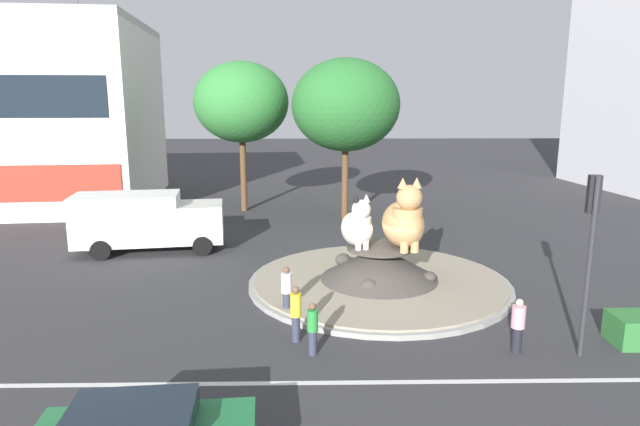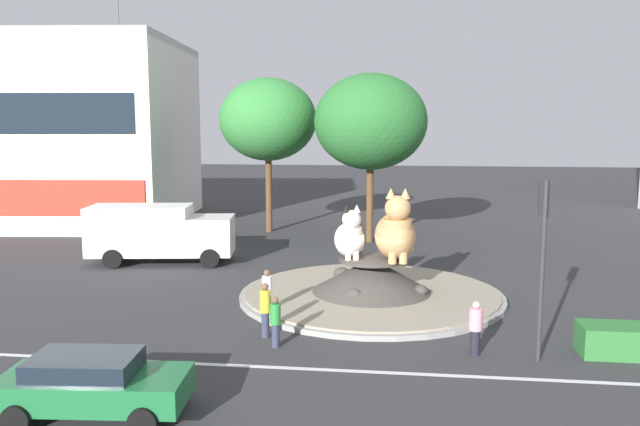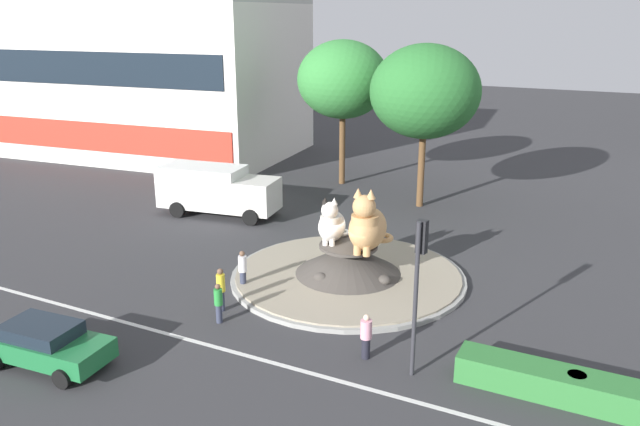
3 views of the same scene
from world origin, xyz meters
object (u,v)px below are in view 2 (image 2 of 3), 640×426
object	(u,v)px
cat_statue_calico	(396,233)
traffic_light_mast	(544,236)
cat_statue_white	(350,237)
pedestrian_yellow_shirt	(265,308)
sedan_on_far_lane	(92,383)
shophouse_block	(20,132)
second_tree_near_tower	(268,120)
pedestrian_pink_shirt	(475,327)
pedestrian_white_shirt	(267,292)
broadleaf_tree_behind_island	(371,122)
pedestrian_green_shirt	(275,321)
delivery_box_truck	(158,232)

from	to	relation	value
cat_statue_calico	traffic_light_mast	world-z (taller)	traffic_light_mast
cat_statue_white	pedestrian_yellow_shirt	xyz separation A→B (m)	(-2.28, -5.15, -1.40)
sedan_on_far_lane	shophouse_block	bearing A→B (deg)	119.52
second_tree_near_tower	sedan_on_far_lane	xyz separation A→B (m)	(1.05, -25.55, -6.20)
pedestrian_yellow_shirt	pedestrian_pink_shirt	bearing A→B (deg)	85.84
shophouse_block	second_tree_near_tower	distance (m)	18.40
cat_statue_white	pedestrian_yellow_shirt	bearing A→B (deg)	-37.78
second_tree_near_tower	pedestrian_yellow_shirt	bearing A→B (deg)	-78.84
cat_statue_calico	pedestrian_white_shirt	size ratio (longest dim) A/B	1.70
cat_statue_calico	broadleaf_tree_behind_island	bearing A→B (deg)	179.42
cat_statue_calico	traffic_light_mast	xyz separation A→B (m)	(4.11, -5.88, 1.01)
cat_statue_white	traffic_light_mast	world-z (taller)	traffic_light_mast
shophouse_block	pedestrian_yellow_shirt	distance (m)	31.98
pedestrian_yellow_shirt	shophouse_block	bearing A→B (deg)	-132.79
broadleaf_tree_behind_island	shophouse_block	bearing A→B (deg)	167.08
sedan_on_far_lane	cat_statue_white	bearing A→B (deg)	60.55
traffic_light_mast	pedestrian_green_shirt	distance (m)	8.15
pedestrian_green_shirt	delivery_box_truck	bearing A→B (deg)	-111.34
cat_statue_white	shophouse_block	world-z (taller)	shophouse_block
pedestrian_white_shirt	delivery_box_truck	distance (m)	10.69
shophouse_block	pedestrian_white_shirt	world-z (taller)	shophouse_block
pedestrian_white_shirt	delivery_box_truck	world-z (taller)	delivery_box_truck
cat_statue_calico	sedan_on_far_lane	distance (m)	12.91
cat_statue_calico	shophouse_block	world-z (taller)	shophouse_block
cat_statue_calico	second_tree_near_tower	xyz separation A→B (m)	(-7.93, 14.79, 4.37)
pedestrian_pink_shirt	sedan_on_far_lane	xyz separation A→B (m)	(-9.24, -5.06, -0.07)
traffic_light_mast	cat_statue_calico	bearing A→B (deg)	43.86
traffic_light_mast	sedan_on_far_lane	xyz separation A→B (m)	(-10.99, -4.88, -2.83)
traffic_light_mast	delivery_box_truck	bearing A→B (deg)	63.47
pedestrian_white_shirt	delivery_box_truck	xyz separation A→B (m)	(-7.03, 8.02, 0.63)
broadleaf_tree_behind_island	pedestrian_white_shirt	xyz separation A→B (m)	(-2.90, -14.86, -5.92)
pedestrian_green_shirt	pedestrian_pink_shirt	distance (m)	5.91
cat_statue_white	shophouse_block	xyz separation A→B (m)	(-24.32, 17.43, 3.81)
cat_statue_white	cat_statue_calico	size ratio (longest dim) A/B	0.78
second_tree_near_tower	pedestrian_green_shirt	distance (m)	21.91
traffic_light_mast	pedestrian_yellow_shirt	bearing A→B (deg)	92.12
second_tree_near_tower	cat_statue_calico	bearing A→B (deg)	-61.79
second_tree_near_tower	pedestrian_yellow_shirt	world-z (taller)	second_tree_near_tower
cat_statue_white	traffic_light_mast	size ratio (longest dim) A/B	0.43
cat_statue_calico	second_tree_near_tower	distance (m)	17.34
pedestrian_green_shirt	pedestrian_pink_shirt	world-z (taller)	pedestrian_pink_shirt
cat_statue_white	pedestrian_yellow_shirt	distance (m)	5.80
pedestrian_green_shirt	pedestrian_pink_shirt	xyz separation A→B (m)	(5.91, 0.08, 0.01)
shophouse_block	delivery_box_truck	xyz separation A→B (m)	(14.64, -12.48, -4.62)
traffic_light_mast	broadleaf_tree_behind_island	xyz separation A→B (m)	(-5.63, 17.92, 3.22)
cat_statue_white	second_tree_near_tower	distance (m)	16.46
cat_statue_white	second_tree_near_tower	xyz separation A→B (m)	(-6.17, 14.55, 4.63)
pedestrian_green_shirt	pedestrian_yellow_shirt	world-z (taller)	pedestrian_yellow_shirt
shophouse_block	pedestrian_yellow_shirt	bearing A→B (deg)	-51.21
pedestrian_green_shirt	delivery_box_truck	distance (m)	13.54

